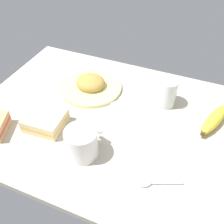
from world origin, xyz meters
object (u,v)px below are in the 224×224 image
glass_of_milk (166,94)px  spoon (153,183)px  plate_of_food (91,85)px  paper_napkin (132,121)px  coffee_mug_black (82,143)px  sandwich_main (45,121)px  banana (215,119)px

glass_of_milk → spoon: glass_of_milk is taller
plate_of_food → paper_napkin: (19.43, -9.97, -1.37)cm
glass_of_milk → paper_napkin: (-7.08, -12.17, -3.99)cm
coffee_mug_black → glass_of_milk: (15.53, 29.64, -0.38)cm
spoon → paper_napkin: size_ratio=0.70×
glass_of_milk → sandwich_main: bearing=-141.7°
banana → spoon: (-11.42, -27.68, -1.61)cm
sandwich_main → banana: size_ratio=0.72×
plate_of_food → glass_of_milk: glass_of_milk is taller
plate_of_food → sandwich_main: bearing=-101.1°
paper_napkin → sandwich_main: bearing=-152.8°
plate_of_food → sandwich_main: 22.64cm
sandwich_main → glass_of_milk: (30.87, 24.40, 1.94)cm
glass_of_milk → banana: size_ratio=0.58×
plate_of_food → spoon: 43.02cm
plate_of_food → spoon: plate_of_food is taller
sandwich_main → spoon: bearing=-11.0°
plate_of_food → glass_of_milk: size_ratio=2.32×
coffee_mug_black → spoon: 21.07cm
coffee_mug_black → sandwich_main: (-15.34, 5.23, -2.33)cm
spoon → paper_napkin: 22.75cm
sandwich_main → glass_of_milk: bearing=38.3°
spoon → coffee_mug_black: bearing=175.1°
plate_of_food → glass_of_milk: 26.73cm
plate_of_food → spoon: size_ratio=1.96×
plate_of_food → paper_napkin: size_ratio=1.38×
sandwich_main → spoon: size_ratio=1.05×
coffee_mug_black → glass_of_milk: glass_of_milk is taller
sandwich_main → banana: (47.34, 20.67, -0.21)cm
coffee_mug_black → paper_napkin: size_ratio=0.70×
sandwich_main → paper_napkin: 26.83cm
coffee_mug_black → banana: 41.25cm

